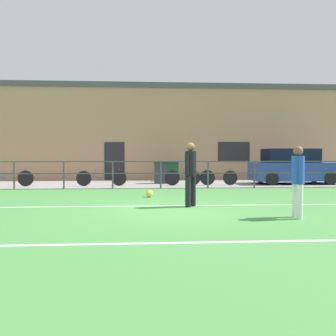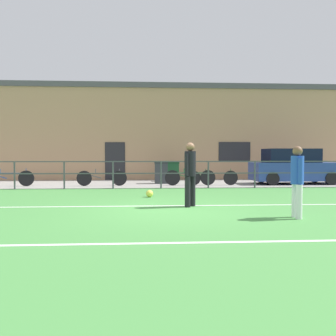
# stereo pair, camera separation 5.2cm
# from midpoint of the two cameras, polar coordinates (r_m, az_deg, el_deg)

# --- Properties ---
(ground) EXTENTS (60.00, 44.00, 0.04)m
(ground) POSITION_cam_midpoint_polar(r_m,az_deg,el_deg) (9.32, 0.43, -6.75)
(ground) COLOR #478C42
(field_line_touchline) EXTENTS (36.00, 0.11, 0.00)m
(field_line_touchline) POSITION_cam_midpoint_polar(r_m,az_deg,el_deg) (10.10, 0.10, -5.94)
(field_line_touchline) COLOR white
(field_line_touchline) RESTS_ON ground
(field_line_hash) EXTENTS (36.00, 0.11, 0.00)m
(field_line_hash) POSITION_cam_midpoint_polar(r_m,az_deg,el_deg) (5.96, 2.93, -11.61)
(field_line_hash) COLOR white
(field_line_hash) RESTS_ON ground
(pavement_strip) EXTENTS (48.00, 5.00, 0.02)m
(pavement_strip) POSITION_cam_midpoint_polar(r_m,az_deg,el_deg) (17.75, -1.60, -2.43)
(pavement_strip) COLOR gray
(pavement_strip) RESTS_ON ground
(perimeter_fence) EXTENTS (36.07, 0.07, 1.15)m
(perimeter_fence) POSITION_cam_midpoint_polar(r_m,az_deg,el_deg) (15.22, -1.24, -0.41)
(perimeter_fence) COLOR #474C51
(perimeter_fence) RESTS_ON ground
(clubhouse_facade) EXTENTS (28.00, 2.56, 5.41)m
(clubhouse_facade) POSITION_cam_midpoint_polar(r_m,az_deg,el_deg) (21.44, -1.99, 5.58)
(clubhouse_facade) COLOR tan
(clubhouse_facade) RESTS_ON ground
(player_goalkeeper) EXTENTS (0.35, 0.39, 1.74)m
(player_goalkeeper) POSITION_cam_midpoint_polar(r_m,az_deg,el_deg) (9.87, 3.41, -0.36)
(player_goalkeeper) COLOR black
(player_goalkeeper) RESTS_ON ground
(player_striker) EXTENTS (0.28, 0.44, 1.60)m
(player_striker) POSITION_cam_midpoint_polar(r_m,az_deg,el_deg) (8.57, 19.53, -1.38)
(player_striker) COLOR white
(player_striker) RESTS_ON ground
(soccer_ball_match) EXTENTS (0.24, 0.24, 0.24)m
(soccer_ball_match) POSITION_cam_midpoint_polar(r_m,az_deg,el_deg) (12.13, -3.03, -4.02)
(soccer_ball_match) COLOR #E5E04C
(soccer_ball_match) RESTS_ON ground
(parked_car_red) EXTENTS (4.06, 1.84, 1.68)m
(parked_car_red) POSITION_cam_midpoint_polar(r_m,az_deg,el_deg) (18.43, 18.93, 0.11)
(parked_car_red) COLOR #28428E
(parked_car_red) RESTS_ON pavement_strip
(bicycle_parked_0) EXTENTS (2.31, 0.04, 0.78)m
(bicycle_parked_0) POSITION_cam_midpoint_polar(r_m,az_deg,el_deg) (16.55, 3.34, -1.48)
(bicycle_parked_0) COLOR black
(bicycle_parked_0) RESTS_ON pavement_strip
(bicycle_parked_1) EXTENTS (2.24, 0.04, 0.77)m
(bicycle_parked_1) POSITION_cam_midpoint_polar(r_m,az_deg,el_deg) (16.53, -10.50, -1.55)
(bicycle_parked_1) COLOR black
(bicycle_parked_1) RESTS_ON pavement_strip
(bicycle_parked_2) EXTENTS (2.37, 0.04, 0.76)m
(bicycle_parked_2) POSITION_cam_midpoint_polar(r_m,az_deg,el_deg) (16.70, 6.76, -1.50)
(bicycle_parked_2) COLOR black
(bicycle_parked_2) RESTS_ON pavement_strip
(bicycle_parked_3) EXTENTS (2.35, 0.04, 0.78)m
(bicycle_parked_3) POSITION_cam_midpoint_polar(r_m,az_deg,el_deg) (17.51, -24.11, -1.46)
(bicycle_parked_3) COLOR black
(bicycle_parked_3) RESTS_ON pavement_strip
(trash_bin_0) EXTENTS (0.65, 0.55, 1.05)m
(trash_bin_0) POSITION_cam_midpoint_polar(r_m,az_deg,el_deg) (17.60, -1.24, -0.72)
(trash_bin_0) COLOR #33383D
(trash_bin_0) RESTS_ON pavement_strip
(trash_bin_1) EXTENTS (0.62, 0.53, 1.01)m
(trash_bin_1) POSITION_cam_midpoint_polar(r_m,az_deg,el_deg) (19.18, 0.64, -0.54)
(trash_bin_1) COLOR #194C28
(trash_bin_1) RESTS_ON pavement_strip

